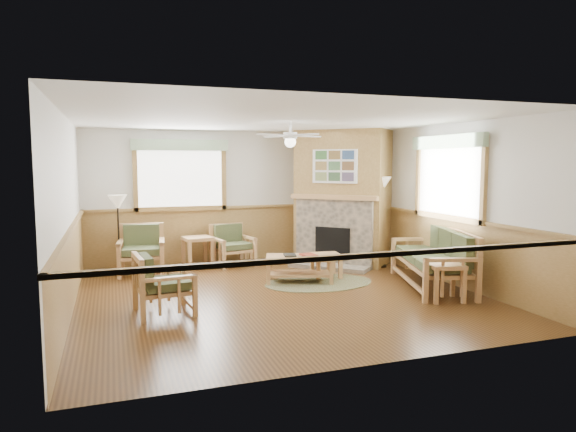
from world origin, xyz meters
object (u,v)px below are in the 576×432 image
object	(u,v)px
end_table_chairs	(198,252)
footstool	(326,266)
floor_lamp_left	(119,234)
armchair_left	(164,284)
end_table_sofa	(445,282)
armchair_back_left	(141,250)
floor_lamp_right	(380,222)
sofa	(431,258)
armchair_back_right	(233,245)
coffee_table	(299,269)

from	to	relation	value
end_table_chairs	footstool	distance (m)	2.64
end_table_chairs	floor_lamp_left	bearing A→B (deg)	-175.98
armchair_left	end_table_chairs	bearing A→B (deg)	-22.95
armchair_left	end_table_sofa	size ratio (longest dim) A/B	1.49
armchair_back_left	floor_lamp_right	distance (m)	4.58
end_table_sofa	sofa	bearing A→B (deg)	68.81
armchair_back_right	end_table_sofa	distance (m)	4.34
sofa	footstool	bearing A→B (deg)	-113.79
armchair_back_right	footstool	xyz separation A→B (m)	(1.34, -1.61, -0.19)
armchair_back_right	footstool	distance (m)	2.10
armchair_back_right	end_table_chairs	distance (m)	0.70
floor_lamp_left	sofa	bearing A→B (deg)	-29.85
coffee_table	end_table_chairs	distance (m)	2.37
armchair_back_left	armchair_left	bearing A→B (deg)	-81.33
armchair_left	footstool	size ratio (longest dim) A/B	1.69
coffee_table	floor_lamp_left	xyz separation A→B (m)	(-2.92, 1.77, 0.51)
armchair_back_left	footstool	bearing A→B (deg)	-18.01
sofa	floor_lamp_right	size ratio (longest dim) A/B	1.17
coffee_table	footstool	world-z (taller)	coffee_table
footstool	armchair_back_left	bearing A→B (deg)	156.54
armchair_back_right	coffee_table	xyz separation A→B (m)	(0.76, -1.79, -0.18)
footstool	armchair_left	bearing A→B (deg)	-155.98
footstool	floor_lamp_right	xyz separation A→B (m)	(1.37, 0.53, 0.68)
end_table_sofa	armchair_left	bearing A→B (deg)	170.38
floor_lamp_left	floor_lamp_right	size ratio (longest dim) A/B	0.82
footstool	end_table_sofa	bearing A→B (deg)	-62.06
armchair_back_left	end_table_chairs	bearing A→B (deg)	23.01
armchair_back_left	end_table_sofa	bearing A→B (deg)	-33.32
armchair_left	floor_lamp_left	xyz separation A→B (m)	(-0.53, 2.91, 0.32)
armchair_left	coffee_table	size ratio (longest dim) A/B	0.73
sofa	armchair_back_right	world-z (taller)	sofa
sofa	coffee_table	distance (m)	2.22
armchair_back_right	floor_lamp_left	bearing A→B (deg)	169.65
sofa	end_table_chairs	size ratio (longest dim) A/B	3.49
end_table_sofa	floor_lamp_left	distance (m)	5.83
armchair_back_left	coffee_table	xyz separation A→B (m)	(2.54, -1.53, -0.23)
footstool	floor_lamp_right	size ratio (longest dim) A/B	0.27
armchair_back_right	armchair_left	xyz separation A→B (m)	(-1.63, -2.93, 0.01)
coffee_table	footstool	size ratio (longest dim) A/B	2.32
armchair_back_left	armchair_back_right	world-z (taller)	armchair_back_left
end_table_chairs	end_table_sofa	xyz separation A→B (m)	(3.09, -3.70, -0.02)
armchair_back_right	armchair_left	distance (m)	3.35
armchair_back_right	end_table_chairs	world-z (taller)	armchair_back_right
coffee_table	end_table_sofa	xyz separation A→B (m)	(1.64, -1.82, 0.05)
armchair_back_left	armchair_left	size ratio (longest dim) A/B	1.09
armchair_back_right	floor_lamp_left	xyz separation A→B (m)	(-2.16, -0.02, 0.33)
armchair_back_left	armchair_back_right	size ratio (longest dim) A/B	1.11
end_table_chairs	armchair_left	bearing A→B (deg)	-107.26
coffee_table	end_table_chairs	world-z (taller)	end_table_chairs
armchair_back_right	armchair_back_left	bearing A→B (deg)	177.45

